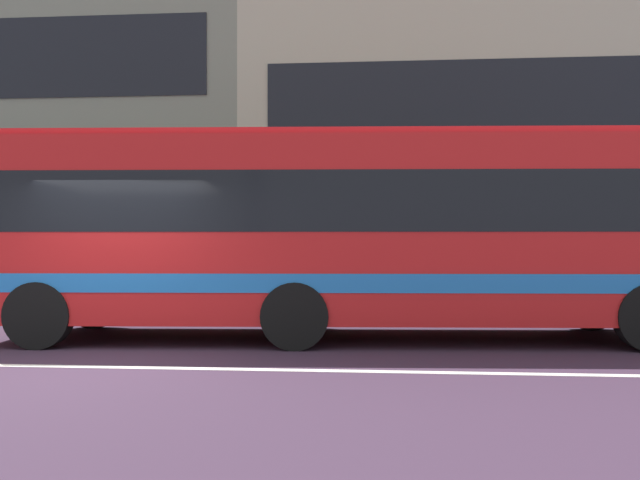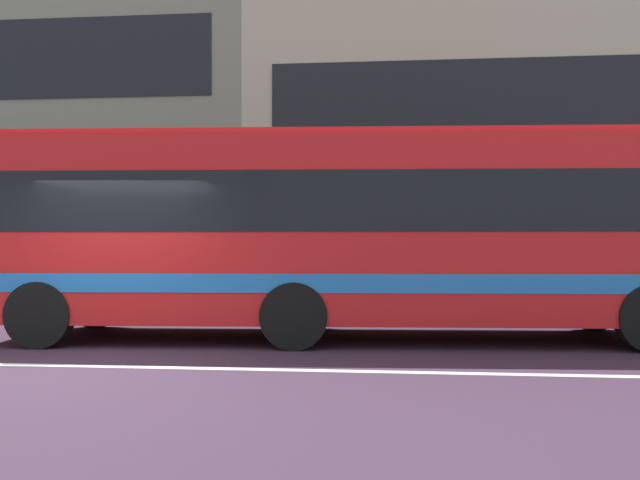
{
  "view_description": "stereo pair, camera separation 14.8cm",
  "coord_description": "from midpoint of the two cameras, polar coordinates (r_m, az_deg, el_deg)",
  "views": [
    {
      "loc": [
        3.74,
        -8.03,
        1.62
      ],
      "look_at": [
        2.89,
        2.38,
        1.62
      ],
      "focal_mm": 36.61,
      "sensor_mm": 36.0,
      "label": 1
    },
    {
      "loc": [
        3.89,
        -8.02,
        1.62
      ],
      "look_at": [
        2.89,
        2.38,
        1.62
      ],
      "focal_mm": 36.61,
      "sensor_mm": 36.0,
      "label": 2
    }
  ],
  "objects": [
    {
      "name": "lane_centre_line",
      "position": [
        9.03,
        -19.92,
        -10.3
      ],
      "size": [
        60.0,
        0.16,
        0.01
      ],
      "primitive_type": "cube",
      "color": "silver",
      "rests_on": "ground_plane"
    },
    {
      "name": "ground_plane",
      "position": [
        9.03,
        -19.92,
        -10.33
      ],
      "size": [
        160.0,
        160.0,
        0.0
      ],
      "primitive_type": "plane",
      "color": "#3B293D"
    },
    {
      "name": "apartment_block_right",
      "position": [
        25.39,
        23.27,
        7.99
      ],
      "size": [
        23.83,
        8.55,
        10.28
      ],
      "color": "#B8B59E",
      "rests_on": "ground_plane"
    },
    {
      "name": "hedge_row_far",
      "position": [
        15.95,
        -16.67,
        -3.85
      ],
      "size": [
        21.64,
        1.1,
        1.09
      ],
      "primitive_type": "cube",
      "color": "#224A1A",
      "rests_on": "ground_plane"
    },
    {
      "name": "transit_bus",
      "position": [
        10.7,
        2.18,
        1.07
      ],
      "size": [
        11.11,
        3.09,
        3.3
      ],
      "color": "red",
      "rests_on": "ground_plane"
    }
  ]
}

